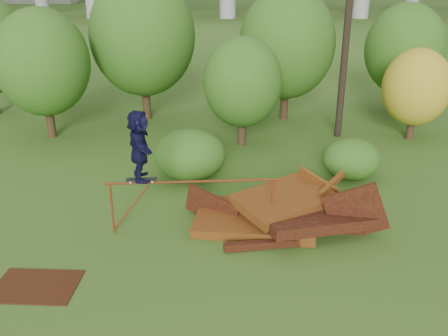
{
  "coord_description": "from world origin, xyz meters",
  "views": [
    {
      "loc": [
        -0.87,
        -10.48,
        6.69
      ],
      "look_at": [
        -0.8,
        2.0,
        1.6
      ],
      "focal_mm": 40.0,
      "sensor_mm": 36.0,
      "label": 1
    }
  ],
  "objects_px": {
    "scrap_pile": "(282,213)",
    "utility_pole": "(349,9)",
    "skater": "(139,145)",
    "flat_plate": "(36,286)"
  },
  "relations": [
    {
      "from": "scrap_pile",
      "to": "utility_pole",
      "type": "height_order",
      "value": "utility_pole"
    },
    {
      "from": "scrap_pile",
      "to": "skater",
      "type": "bearing_deg",
      "value": -175.34
    },
    {
      "from": "scrap_pile",
      "to": "skater",
      "type": "relative_size",
      "value": 3.0
    },
    {
      "from": "scrap_pile",
      "to": "utility_pole",
      "type": "relative_size",
      "value": 0.55
    },
    {
      "from": "skater",
      "to": "flat_plate",
      "type": "distance_m",
      "value": 4.07
    },
    {
      "from": "skater",
      "to": "utility_pole",
      "type": "xyz_separation_m",
      "value": [
        6.97,
        8.14,
        2.63
      ]
    },
    {
      "from": "skater",
      "to": "utility_pole",
      "type": "height_order",
      "value": "utility_pole"
    },
    {
      "from": "scrap_pile",
      "to": "utility_pole",
      "type": "xyz_separation_m",
      "value": [
        3.25,
        7.83,
        4.72
      ]
    },
    {
      "from": "utility_pole",
      "to": "skater",
      "type": "bearing_deg",
      "value": -130.59
    },
    {
      "from": "skater",
      "to": "flat_plate",
      "type": "height_order",
      "value": "skater"
    }
  ]
}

